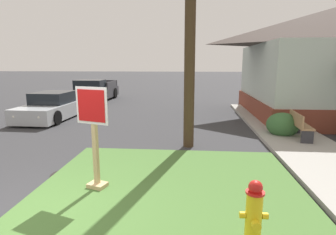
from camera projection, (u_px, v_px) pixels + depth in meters
name	position (u px, v px, depth m)	size (l,w,h in m)	color
ground_plane	(25.00, 226.00, 4.43)	(160.00, 160.00, 0.00)	#333335
grass_corner_patch	(169.00, 192.00, 5.54)	(5.41, 5.15, 0.08)	#477033
sidewalk_strip	(297.00, 141.00, 9.00)	(2.20, 15.53, 0.12)	#9E9B93
fire_hydrant	(254.00, 216.00, 3.73)	(0.38, 0.34, 0.98)	black
stop_sign	(95.00, 140.00, 5.45)	(0.69, 0.38, 2.06)	tan
manhole_cover	(66.00, 174.00, 6.47)	(0.70, 0.70, 0.02)	black
parked_sedan_silver	(53.00, 107.00, 12.91)	(1.99, 4.12, 1.25)	#ADB2B7
pickup_truck_charcoal	(94.00, 92.00, 18.93)	(2.21, 5.18, 1.48)	#38383D
street_bench	(299.00, 124.00, 9.12)	(0.50, 1.46, 0.85)	#93704C
shrub_by_curb	(283.00, 125.00, 9.73)	(1.11, 1.11, 0.86)	#386535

